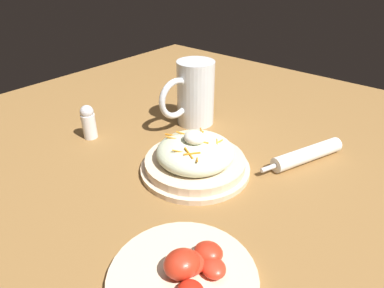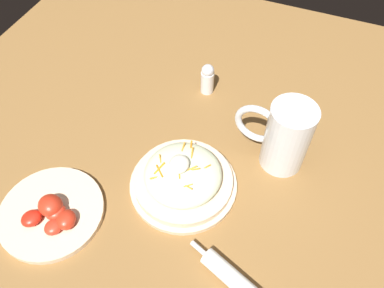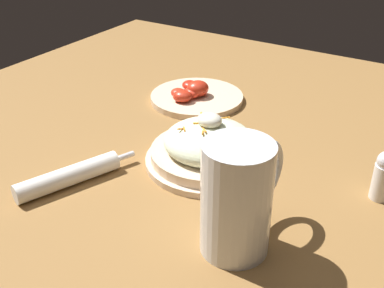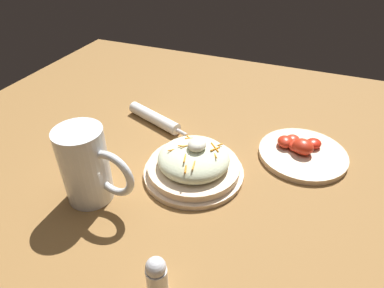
{
  "view_description": "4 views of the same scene",
  "coord_description": "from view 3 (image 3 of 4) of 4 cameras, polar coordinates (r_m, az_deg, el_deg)",
  "views": [
    {
      "loc": [
        0.38,
        -0.47,
        0.4
      ],
      "look_at": [
        0.0,
        -0.02,
        0.05
      ],
      "focal_mm": 31.71,
      "sensor_mm": 36.0,
      "label": 1
    },
    {
      "loc": [
        0.41,
        0.15,
        0.7
      ],
      "look_at": [
        -0.03,
        -0.02,
        0.09
      ],
      "focal_mm": 36.17,
      "sensor_mm": 36.0,
      "label": 2
    },
    {
      "loc": [
        -0.35,
        0.62,
        0.45
      ],
      "look_at": [
        0.03,
        0.02,
        0.06
      ],
      "focal_mm": 45.45,
      "sensor_mm": 36.0,
      "label": 3
    },
    {
      "loc": [
        -0.51,
        -0.24,
        0.5
      ],
      "look_at": [
        0.01,
        -0.02,
        0.09
      ],
      "focal_mm": 31.27,
      "sensor_mm": 36.0,
      "label": 4
    }
  ],
  "objects": [
    {
      "name": "napkin_roll",
      "position": [
        0.83,
        -14.22,
        -3.67
      ],
      "size": [
        0.1,
        0.21,
        0.03
      ],
      "color": "white",
      "rests_on": "ground_plane"
    },
    {
      "name": "salt_shaker",
      "position": [
        0.81,
        21.61,
        -3.43
      ],
      "size": [
        0.03,
        0.03,
        0.08
      ],
      "color": "white",
      "rests_on": "ground_plane"
    },
    {
      "name": "ground_plane",
      "position": [
        0.84,
        2.16,
        -3.33
      ],
      "size": [
        1.43,
        1.43,
        0.0
      ],
      "primitive_type": "plane",
      "color": "olive"
    },
    {
      "name": "tomato_plate",
      "position": [
        1.1,
        0.33,
        5.68
      ],
      "size": [
        0.21,
        0.21,
        0.05
      ],
      "color": "beige",
      "rests_on": "ground_plane"
    },
    {
      "name": "beer_mug",
      "position": [
        0.65,
        5.39,
        -6.77
      ],
      "size": [
        0.09,
        0.16,
        0.16
      ],
      "color": "white",
      "rests_on": "ground_plane"
    },
    {
      "name": "salad_plate",
      "position": [
        0.85,
        1.97,
        -0.43
      ],
      "size": [
        0.22,
        0.22,
        0.09
      ],
      "color": "beige",
      "rests_on": "ground_plane"
    }
  ]
}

